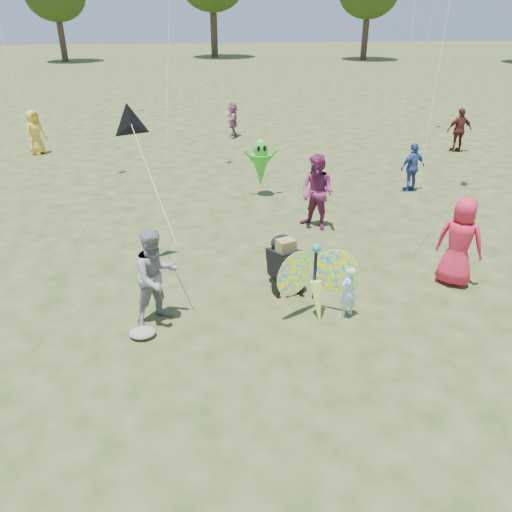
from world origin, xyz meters
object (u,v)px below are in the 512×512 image
(crowd_g, at_px, (35,132))
(crowd_j, at_px, (233,119))
(jogging_stroller, at_px, (285,259))
(alien_kite, at_px, (261,165))
(crowd_h, at_px, (459,130))
(butterfly_kite, at_px, (316,282))
(crowd_c, at_px, (413,167))
(adult_man, at_px, (156,277))
(child_girl, at_px, (348,292))
(crowd_e, at_px, (317,192))
(crowd_a, at_px, (460,242))

(crowd_g, height_order, crowd_j, crowd_g)
(jogging_stroller, distance_m, alien_kite, 5.62)
(crowd_h, height_order, butterfly_kite, crowd_h)
(crowd_c, height_order, crowd_g, crowd_g)
(jogging_stroller, bearing_deg, crowd_c, 28.03)
(crowd_h, relative_size, alien_kite, 0.98)
(adult_man, bearing_deg, crowd_j, 47.12)
(child_girl, height_order, crowd_e, crowd_e)
(adult_man, xyz_separation_m, crowd_h, (11.32, 10.71, -0.06))
(child_girl, bearing_deg, adult_man, -32.59)
(crowd_a, distance_m, crowd_e, 3.91)
(crowd_e, bearing_deg, crowd_g, -175.75)
(crowd_c, xyz_separation_m, crowd_e, (-3.66, -2.51, 0.21))
(crowd_j, xyz_separation_m, butterfly_kite, (0.23, -14.72, -0.03))
(child_girl, relative_size, crowd_c, 0.69)
(crowd_e, bearing_deg, jogging_stroller, -67.54)
(adult_man, bearing_deg, child_girl, -37.72)
(crowd_e, height_order, crowd_g, crowd_e)
(adult_man, relative_size, jogging_stroller, 1.62)
(jogging_stroller, bearing_deg, crowd_e, 45.69)
(crowd_a, distance_m, crowd_g, 16.42)
(crowd_h, relative_size, butterfly_kite, 0.98)
(child_girl, distance_m, crowd_g, 15.53)
(crowd_e, height_order, butterfly_kite, crowd_e)
(jogging_stroller, bearing_deg, adult_man, -178.00)
(child_girl, relative_size, crowd_g, 0.61)
(crowd_a, xyz_separation_m, butterfly_kite, (-3.18, -0.85, -0.22))
(crowd_h, height_order, crowd_j, crowd_h)
(child_girl, xyz_separation_m, crowd_c, (4.08, 6.71, 0.24))
(crowd_g, relative_size, crowd_j, 1.13)
(crowd_h, bearing_deg, crowd_j, -21.56)
(crowd_a, height_order, crowd_j, crowd_a)
(crowd_a, height_order, jogging_stroller, crowd_a)
(crowd_g, bearing_deg, crowd_j, -40.11)
(crowd_g, xyz_separation_m, crowd_j, (7.91, 1.98, -0.10))
(adult_man, relative_size, butterfly_kite, 1.05)
(adult_man, height_order, butterfly_kite, adult_man)
(butterfly_kite, bearing_deg, crowd_a, 14.92)
(adult_man, distance_m, crowd_c, 9.89)
(crowd_j, relative_size, butterfly_kite, 0.86)
(butterfly_kite, relative_size, alien_kite, 1.00)
(crowd_e, bearing_deg, crowd_a, -8.42)
(crowd_c, height_order, crowd_h, crowd_h)
(jogging_stroller, bearing_deg, crowd_j, 70.31)
(child_girl, relative_size, crowd_e, 0.54)
(crowd_c, xyz_separation_m, crowd_g, (-12.81, 6.14, 0.09))
(alien_kite, bearing_deg, jogging_stroller, -92.89)
(jogging_stroller, xyz_separation_m, butterfly_kite, (0.37, -1.18, 0.11))
(crowd_c, bearing_deg, child_girl, 40.58)
(butterfly_kite, bearing_deg, jogging_stroller, 107.25)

